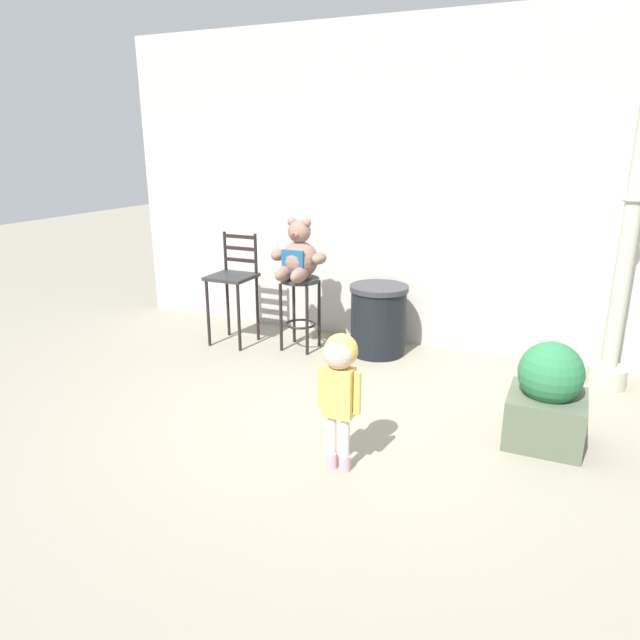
# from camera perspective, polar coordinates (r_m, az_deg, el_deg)

# --- Properties ---
(ground_plane) EXTENTS (24.00, 24.00, 0.00)m
(ground_plane) POSITION_cam_1_polar(r_m,az_deg,el_deg) (4.54, 2.44, -9.45)
(ground_plane) COLOR gray
(building_wall) EXTENTS (6.65, 0.30, 3.17)m
(building_wall) POSITION_cam_1_polar(r_m,az_deg,el_deg) (5.99, 9.98, 12.61)
(building_wall) COLOR #AFA9A2
(building_wall) RESTS_ON ground_plane
(bar_stool_with_teddy) EXTENTS (0.39, 0.39, 0.74)m
(bar_stool_with_teddy) POSITION_cam_1_polar(r_m,az_deg,el_deg) (5.81, -1.98, 2.14)
(bar_stool_with_teddy) COLOR #272929
(bar_stool_with_teddy) RESTS_ON ground_plane
(teddy_bear) EXTENTS (0.57, 0.51, 0.60)m
(teddy_bear) POSITION_cam_1_polar(r_m,az_deg,el_deg) (5.68, -2.16, 6.24)
(teddy_bear) COLOR #7B5B4F
(teddy_bear) RESTS_ON bar_stool_with_teddy
(child_walking) EXTENTS (0.29, 0.23, 0.92)m
(child_walking) POSITION_cam_1_polar(r_m,az_deg,el_deg) (3.59, 1.95, -5.28)
(child_walking) COLOR #D093A1
(child_walking) RESTS_ON ground_plane
(trash_bin) EXTENTS (0.58, 0.58, 0.70)m
(trash_bin) POSITION_cam_1_polar(r_m,az_deg,el_deg) (5.75, 5.76, 0.06)
(trash_bin) COLOR black
(trash_bin) RESTS_ON ground_plane
(lamppost) EXTENTS (0.32, 0.32, 2.76)m
(lamppost) POSITION_cam_1_polar(r_m,az_deg,el_deg) (5.34, 27.86, 4.99)
(lamppost) COLOR #A6AC94
(lamppost) RESTS_ON ground_plane
(bar_chair_empty) EXTENTS (0.43, 0.43, 1.14)m
(bar_chair_empty) POSITION_cam_1_polar(r_m,az_deg,el_deg) (6.02, -8.55, 3.80)
(bar_chair_empty) COLOR #272929
(bar_chair_empty) RESTS_ON ground_plane
(planter_with_shrub) EXTENTS (0.51, 0.51, 0.74)m
(planter_with_shrub) POSITION_cam_1_polar(r_m,az_deg,el_deg) (4.33, 21.57, -7.14)
(planter_with_shrub) COLOR #4F5A45
(planter_with_shrub) RESTS_ON ground_plane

